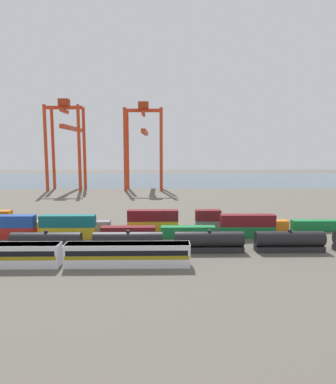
% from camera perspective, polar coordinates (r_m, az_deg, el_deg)
% --- Properties ---
extents(ground_plane, '(420.00, 420.00, 0.00)m').
position_cam_1_polar(ground_plane, '(117.31, -7.07, -2.46)').
color(ground_plane, '#5B564C').
extents(harbour_water, '(400.00, 110.00, 0.01)m').
position_cam_1_polar(harbour_water, '(223.99, -4.18, 2.17)').
color(harbour_water, '#475B6B').
rests_on(harbour_water, ground_plane).
extents(passenger_train, '(42.85, 3.14, 3.90)m').
position_cam_1_polar(passenger_train, '(60.35, -17.35, -9.93)').
color(passenger_train, silver).
rests_on(passenger_train, ground_plane).
extents(freight_tank_row, '(75.38, 2.82, 4.28)m').
position_cam_1_polar(freight_tank_row, '(66.00, 6.94, -8.29)').
color(freight_tank_row, '#232326').
rests_on(freight_tank_row, ground_plane).
extents(shipping_container_2, '(12.10, 2.44, 2.60)m').
position_cam_1_polar(shipping_container_2, '(83.01, -25.42, -6.23)').
color(shipping_container_2, '#AD211C').
rests_on(shipping_container_2, ground_plane).
extents(shipping_container_3, '(12.10, 2.44, 2.60)m').
position_cam_1_polar(shipping_container_3, '(82.48, -25.51, -4.47)').
color(shipping_container_3, '#1C4299').
rests_on(shipping_container_3, shipping_container_2).
extents(shipping_container_4, '(12.10, 2.44, 2.60)m').
position_cam_1_polar(shipping_container_4, '(78.49, -16.49, -6.57)').
color(shipping_container_4, gold).
rests_on(shipping_container_4, ground_plane).
extents(shipping_container_5, '(12.10, 2.44, 2.60)m').
position_cam_1_polar(shipping_container_5, '(77.92, -16.56, -4.71)').
color(shipping_container_5, '#146066').
rests_on(shipping_container_5, shipping_container_4).
extents(shipping_container_6, '(12.10, 2.44, 2.60)m').
position_cam_1_polar(shipping_container_6, '(76.04, -6.73, -6.76)').
color(shipping_container_6, maroon).
rests_on(shipping_container_6, ground_plane).
extents(shipping_container_7, '(12.10, 2.44, 2.60)m').
position_cam_1_polar(shipping_container_7, '(75.88, 3.37, -6.75)').
color(shipping_container_7, '#197538').
rests_on(shipping_container_7, ground_plane).
extents(shipping_container_8, '(12.10, 2.44, 2.60)m').
position_cam_1_polar(shipping_container_8, '(78.01, 13.22, -6.54)').
color(shipping_container_8, '#197538').
rests_on(shipping_container_8, ground_plane).
extents(shipping_container_9, '(12.10, 2.44, 2.60)m').
position_cam_1_polar(shipping_container_9, '(77.45, 13.27, -4.67)').
color(shipping_container_9, maroon).
rests_on(shipping_container_9, shipping_container_8).
extents(shipping_container_12, '(12.10, 2.44, 2.60)m').
position_cam_1_polar(shipping_container_12, '(86.36, -20.49, -5.48)').
color(shipping_container_12, gold).
rests_on(shipping_container_12, ground_plane).
extents(shipping_container_13, '(6.04, 2.44, 2.60)m').
position_cam_1_polar(shipping_container_13, '(82.91, -11.79, -5.69)').
color(shipping_container_13, slate).
rests_on(shipping_container_13, ground_plane).
extents(shipping_container_14, '(12.10, 2.44, 2.60)m').
position_cam_1_polar(shipping_container_14, '(81.48, -2.57, -5.77)').
color(shipping_container_14, gold).
rests_on(shipping_container_14, ground_plane).
extents(shipping_container_15, '(12.10, 2.44, 2.60)m').
position_cam_1_polar(shipping_container_15, '(80.94, -2.58, -3.97)').
color(shipping_container_15, maroon).
rests_on(shipping_container_15, shipping_container_14).
extents(shipping_container_16, '(6.04, 2.44, 2.60)m').
position_cam_1_polar(shipping_container_16, '(82.19, 6.74, -5.70)').
color(shipping_container_16, slate).
rests_on(shipping_container_16, ground_plane).
extents(shipping_container_17, '(6.04, 2.44, 2.60)m').
position_cam_1_polar(shipping_container_17, '(81.65, 6.77, -3.92)').
color(shipping_container_17, maroon).
rests_on(shipping_container_17, shipping_container_16).
extents(shipping_container_18, '(12.10, 2.44, 2.60)m').
position_cam_1_polar(shipping_container_18, '(84.97, 15.66, -5.49)').
color(shipping_container_18, orange).
rests_on(shipping_container_18, ground_plane).
extents(shipping_container_19, '(12.10, 2.44, 2.60)m').
position_cam_1_polar(shipping_container_19, '(89.65, 23.82, -5.19)').
color(shipping_container_19, '#197538').
rests_on(shipping_container_19, ground_plane).
extents(gantry_crane_west, '(17.05, 38.49, 43.25)m').
position_cam_1_polar(gantry_crane_west, '(174.20, -16.65, 9.11)').
color(gantry_crane_west, red).
rests_on(gantry_crane_west, ground_plane).
extents(gantry_crane_central, '(18.45, 34.80, 41.99)m').
position_cam_1_polar(gantry_crane_central, '(167.49, -4.07, 9.13)').
color(gantry_crane_central, red).
rests_on(gantry_crane_central, ground_plane).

